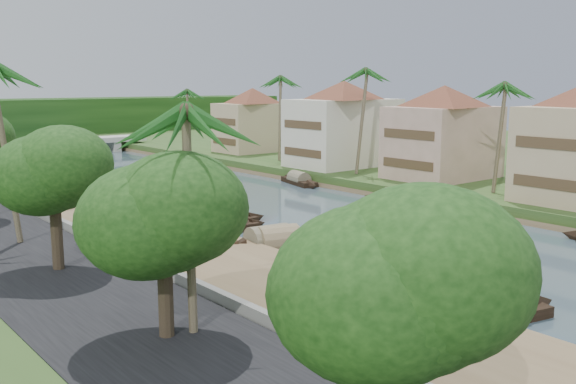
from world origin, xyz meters
TOP-DOWN VIEW (x-y plane):
  - ground at (0.00, 0.00)m, footprint 220.00×220.00m
  - left_bank at (-16.00, 20.00)m, footprint 10.00×180.00m
  - right_bank at (19.00, 20.00)m, footprint 16.00×180.00m
  - retaining_wall at (-20.20, 20.00)m, footprint 0.40×180.00m
  - far_right_fill at (56.00, 20.00)m, footprint 60.00×220.00m
  - treeline at (0.00, 100.00)m, footprint 120.00×14.00m
  - bridge at (0.00, 72.00)m, footprint 28.00×4.00m
  - building_mid at (19.99, 14.00)m, footprint 14.11×14.11m
  - building_far at (18.99, 28.00)m, footprint 15.59×15.59m
  - building_distant at (19.99, 48.00)m, footprint 12.62×12.62m
  - sampan_0 at (-9.36, -11.03)m, footprint 7.86×4.47m
  - sampan_1 at (-9.63, -11.58)m, footprint 8.96×3.85m
  - sampan_2 at (-8.31, -9.40)m, footprint 7.26×2.20m
  - sampan_3 at (-9.82, -5.44)m, footprint 7.27×2.25m
  - sampan_4 at (-9.50, 1.88)m, footprint 7.11×2.80m
  - sampan_5 at (-9.31, 4.99)m, footprint 8.38×4.12m
  - sampan_6 at (-9.69, 5.51)m, footprint 8.63×3.05m
  - sampan_7 at (-8.99, 11.65)m, footprint 6.92×2.27m
  - sampan_8 at (-8.89, 15.29)m, footprint 8.11×4.05m
  - sampan_9 at (-8.40, 13.54)m, footprint 8.62×2.26m
  - sampan_10 at (-9.05, 21.01)m, footprint 8.07×2.06m
  - sampan_11 at (-9.12, 20.80)m, footprint 9.24×2.86m
  - sampan_12 at (-9.19, 23.99)m, footprint 8.55×2.18m
  - sampan_13 at (-10.15, 30.89)m, footprint 8.20×4.40m
  - sampan_15 at (9.27, 10.64)m, footprint 2.31×8.20m
  - sampan_16 at (10.19, 25.89)m, footprint 3.43×8.36m
  - canoe_1 at (-6.23, -6.61)m, footprint 5.08×2.03m
  - canoe_2 at (-7.91, 23.91)m, footprint 4.97×1.03m
  - palm_1 at (16.00, 4.91)m, footprint 3.20×3.20m
  - palm_2 at (15.00, 21.44)m, footprint 3.20×3.20m
  - palm_3 at (16.00, 36.66)m, footprint 3.20×3.20m
  - palm_4 at (-23.00, -6.86)m, footprint 3.20×3.20m
  - palm_5 at (-24.00, 12.49)m, footprint 3.20×3.20m
  - palm_7 at (14.00, 56.40)m, footprint 3.20×3.20m
  - tree_0 at (-24.00, -18.30)m, footprint 5.23×5.23m
  - tree_1 at (-24.00, -6.55)m, footprint 5.37×5.37m
  - tree_2 at (-24.00, 5.29)m, footprint 5.17×5.17m
  - tree_6 at (24.00, 31.84)m, footprint 5.03×5.03m
  - person_near at (-14.02, -5.68)m, footprint 0.75×0.76m
  - person_far at (-17.77, 9.79)m, footprint 0.91×0.81m

SIDE VIEW (x-z plane):
  - ground at x=0.00m, z-range 0.00..0.00m
  - canoe_1 at x=-6.23m, z-range -0.31..0.51m
  - canoe_2 at x=-7.91m, z-range -0.26..0.46m
  - left_bank at x=-16.00m, z-range 0.00..0.80m
  - sampan_7 at x=-8.99m, z-range -0.53..1.34m
  - sampan_2 at x=-8.31m, z-range -0.56..1.37m
  - sampan_3 at x=-9.82m, z-range -0.57..1.39m
  - sampan_4 at x=-9.50m, z-range -0.59..1.41m
  - sampan_12 at x=-9.19m, z-range -0.61..1.43m
  - sampan_16 at x=10.19m, z-range -0.61..1.43m
  - sampan_0 at x=-9.36m, z-range -0.63..1.46m
  - sampan_9 at x=-8.40m, z-range -0.67..1.49m
  - sampan_15 at x=9.27m, z-range -0.67..1.50m
  - sampan_10 at x=-9.05m, z-range -0.69..1.52m
  - sampan_13 at x=-10.15m, z-range -0.69..1.53m
  - sampan_8 at x=-8.89m, z-range -0.79..1.63m
  - sampan_6 at x=-9.69m, z-range -0.82..1.67m
  - sampan_1 at x=-9.63m, z-range -0.85..1.70m
  - sampan_11 at x=-9.12m, z-range -0.86..1.70m
  - sampan_5 at x=-9.31m, z-range -0.85..1.70m
  - far_right_fill at x=56.00m, z-range 0.00..1.15m
  - right_bank at x=19.00m, z-range 0.00..1.20m
  - retaining_wall at x=-20.20m, z-range 0.80..1.90m
  - person_far at x=-17.77m, z-range 0.80..2.35m
  - person_near at x=-14.02m, z-range 0.80..2.56m
  - bridge at x=0.00m, z-range 0.52..2.92m
  - treeline at x=0.00m, z-range 0.00..8.00m
  - building_distant at x=19.99m, z-range 1.28..10.48m
  - building_mid at x=19.99m, z-range 1.28..10.98m
  - tree_1 at x=-24.00m, z-range 2.65..9.69m
  - tree_6 at x=24.00m, z-range 2.70..9.99m
  - building_far at x=18.99m, z-range 1.28..11.48m
  - tree_0 at x=-24.00m, z-range 2.80..10.04m
  - tree_2 at x=-24.00m, z-range 2.90..10.31m
  - palm_7 at x=14.00m, z-range 4.61..14.91m
  - palm_4 at x=-23.00m, z-range 4.81..15.14m
  - palm_1 at x=16.00m, z-range 5.09..16.42m
  - palm_3 at x=16.00m, z-range 5.47..17.62m
  - palm_5 at x=-24.00m, z-range 5.74..18.04m
  - palm_2 at x=15.00m, z-range 5.80..18.63m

